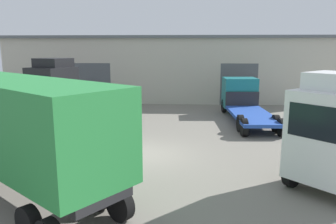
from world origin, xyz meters
name	(u,v)px	position (x,y,z in m)	size (l,w,h in m)	color
ground_plane	(145,154)	(0.00, 0.00, 0.00)	(60.00, 60.00, 0.00)	slate
warehouse_building	(168,67)	(0.00, 18.91, 3.00)	(29.70, 10.33, 5.99)	#B7B2A3
tractor_unit_black	(58,92)	(-6.68, 6.70, 2.00)	(4.94, 6.79, 4.25)	black
flatbed_truck_teal	(243,99)	(5.96, 8.86, 1.30)	(2.82, 8.21, 2.72)	#197075
traffic_cone	(130,134)	(-1.15, 2.68, 0.25)	(0.40, 0.40, 0.55)	black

